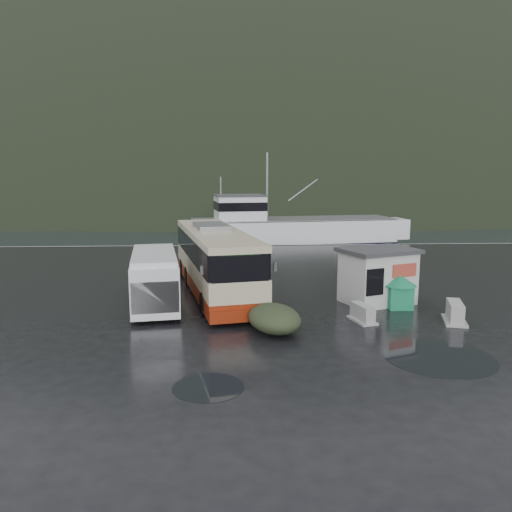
{
  "coord_description": "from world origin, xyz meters",
  "views": [
    {
      "loc": [
        -1.31,
        -22.42,
        6.13
      ],
      "look_at": [
        0.01,
        4.19,
        1.7
      ],
      "focal_mm": 35.0,
      "sensor_mm": 36.0,
      "label": 1
    }
  ],
  "objects_px": {
    "fishing_trawler": "(293,236)",
    "dome_tent": "(274,332)",
    "coach_bus": "(215,292)",
    "waste_bin_left": "(254,316)",
    "ticket_kiosk": "(376,302)",
    "jersey_barrier_b": "(454,322)",
    "white_van": "(156,306)",
    "waste_bin_right": "(398,308)",
    "jersey_barrier_a": "(362,321)"
  },
  "relations": [
    {
      "from": "waste_bin_left",
      "to": "jersey_barrier_a",
      "type": "xyz_separation_m",
      "value": [
        4.5,
        -1.06,
        0.0
      ]
    },
    {
      "from": "jersey_barrier_a",
      "to": "jersey_barrier_b",
      "type": "distance_m",
      "value": 3.83
    },
    {
      "from": "coach_bus",
      "to": "dome_tent",
      "type": "relative_size",
      "value": 4.53
    },
    {
      "from": "jersey_barrier_a",
      "to": "fishing_trawler",
      "type": "xyz_separation_m",
      "value": [
        0.69,
        28.82,
        0.0
      ]
    },
    {
      "from": "dome_tent",
      "to": "jersey_barrier_b",
      "type": "bearing_deg",
      "value": 6.86
    },
    {
      "from": "waste_bin_right",
      "to": "jersey_barrier_a",
      "type": "relative_size",
      "value": 1.06
    },
    {
      "from": "waste_bin_left",
      "to": "jersey_barrier_a",
      "type": "relative_size",
      "value": 0.91
    },
    {
      "from": "coach_bus",
      "to": "fishing_trawler",
      "type": "bearing_deg",
      "value": 61.77
    },
    {
      "from": "dome_tent",
      "to": "fishing_trawler",
      "type": "relative_size",
      "value": 0.12
    },
    {
      "from": "waste_bin_left",
      "to": "ticket_kiosk",
      "type": "xyz_separation_m",
      "value": [
        5.98,
        1.96,
        0.0
      ]
    },
    {
      "from": "waste_bin_left",
      "to": "fishing_trawler",
      "type": "relative_size",
      "value": 0.06
    },
    {
      "from": "white_van",
      "to": "waste_bin_right",
      "type": "xyz_separation_m",
      "value": [
        11.24,
        -0.83,
        0.0
      ]
    },
    {
      "from": "waste_bin_left",
      "to": "fishing_trawler",
      "type": "distance_m",
      "value": 28.24
    },
    {
      "from": "white_van",
      "to": "waste_bin_left",
      "type": "bearing_deg",
      "value": -30.2
    },
    {
      "from": "fishing_trawler",
      "to": "jersey_barrier_b",
      "type": "bearing_deg",
      "value": -92.55
    },
    {
      "from": "jersey_barrier_a",
      "to": "jersey_barrier_b",
      "type": "height_order",
      "value": "jersey_barrier_b"
    },
    {
      "from": "jersey_barrier_a",
      "to": "ticket_kiosk",
      "type": "bearing_deg",
      "value": 63.73
    },
    {
      "from": "coach_bus",
      "to": "ticket_kiosk",
      "type": "xyz_separation_m",
      "value": [
        7.8,
        -2.5,
        0.0
      ]
    },
    {
      "from": "coach_bus",
      "to": "white_van",
      "type": "xyz_separation_m",
      "value": [
        -2.71,
        -2.68,
        0.0
      ]
    },
    {
      "from": "white_van",
      "to": "dome_tent",
      "type": "bearing_deg",
      "value": -46.5
    },
    {
      "from": "coach_bus",
      "to": "jersey_barrier_a",
      "type": "distance_m",
      "value": 8.38
    },
    {
      "from": "fishing_trawler",
      "to": "dome_tent",
      "type": "bearing_deg",
      "value": -107.21
    },
    {
      "from": "jersey_barrier_a",
      "to": "fishing_trawler",
      "type": "distance_m",
      "value": 28.83
    },
    {
      "from": "ticket_kiosk",
      "to": "jersey_barrier_a",
      "type": "bearing_deg",
      "value": -137.31
    },
    {
      "from": "ticket_kiosk",
      "to": "fishing_trawler",
      "type": "relative_size",
      "value": 0.14
    },
    {
      "from": "waste_bin_left",
      "to": "ticket_kiosk",
      "type": "height_order",
      "value": "ticket_kiosk"
    },
    {
      "from": "jersey_barrier_b",
      "to": "coach_bus",
      "type": "bearing_deg",
      "value": 150.24
    },
    {
      "from": "coach_bus",
      "to": "waste_bin_left",
      "type": "relative_size",
      "value": 9.37
    },
    {
      "from": "coach_bus",
      "to": "jersey_barrier_b",
      "type": "height_order",
      "value": "coach_bus"
    },
    {
      "from": "coach_bus",
      "to": "ticket_kiosk",
      "type": "height_order",
      "value": "coach_bus"
    },
    {
      "from": "coach_bus",
      "to": "jersey_barrier_a",
      "type": "bearing_deg",
      "value": -52.66
    },
    {
      "from": "coach_bus",
      "to": "white_van",
      "type": "distance_m",
      "value": 3.81
    },
    {
      "from": "waste_bin_left",
      "to": "fishing_trawler",
      "type": "bearing_deg",
      "value": 79.43
    },
    {
      "from": "white_van",
      "to": "jersey_barrier_b",
      "type": "relative_size",
      "value": 3.62
    },
    {
      "from": "waste_bin_left",
      "to": "dome_tent",
      "type": "bearing_deg",
      "value": -73.01
    },
    {
      "from": "waste_bin_right",
      "to": "dome_tent",
      "type": "distance_m",
      "value": 6.82
    },
    {
      "from": "waste_bin_left",
      "to": "fishing_trawler",
      "type": "height_order",
      "value": "fishing_trawler"
    },
    {
      "from": "ticket_kiosk",
      "to": "waste_bin_right",
      "type": "bearing_deg",
      "value": -75.19
    },
    {
      "from": "dome_tent",
      "to": "jersey_barrier_a",
      "type": "relative_size",
      "value": 1.88
    },
    {
      "from": "waste_bin_left",
      "to": "fishing_trawler",
      "type": "xyz_separation_m",
      "value": [
        5.18,
        27.76,
        0.0
      ]
    },
    {
      "from": "dome_tent",
      "to": "ticket_kiosk",
      "type": "xyz_separation_m",
      "value": [
        5.3,
        4.21,
        0.0
      ]
    },
    {
      "from": "waste_bin_right",
      "to": "jersey_barrier_b",
      "type": "relative_size",
      "value": 0.91
    },
    {
      "from": "ticket_kiosk",
      "to": "jersey_barrier_b",
      "type": "relative_size",
      "value": 1.97
    },
    {
      "from": "coach_bus",
      "to": "waste_bin_right",
      "type": "bearing_deg",
      "value": -33.87
    },
    {
      "from": "jersey_barrier_b",
      "to": "fishing_trawler",
      "type": "relative_size",
      "value": 0.07
    },
    {
      "from": "waste_bin_left",
      "to": "dome_tent",
      "type": "xyz_separation_m",
      "value": [
        0.69,
        -2.26,
        0.0
      ]
    },
    {
      "from": "coach_bus",
      "to": "waste_bin_left",
      "type": "height_order",
      "value": "coach_bus"
    },
    {
      "from": "white_van",
      "to": "waste_bin_left",
      "type": "height_order",
      "value": "white_van"
    },
    {
      "from": "dome_tent",
      "to": "jersey_barrier_a",
      "type": "distance_m",
      "value": 3.99
    },
    {
      "from": "waste_bin_left",
      "to": "ticket_kiosk",
      "type": "relative_size",
      "value": 0.39
    }
  ]
}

